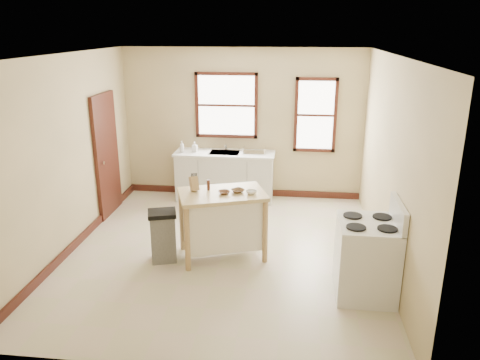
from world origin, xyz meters
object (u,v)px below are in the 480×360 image
soap_bottle_b (195,147)px  kitchen_island (222,224)px  dish_rack (255,150)px  trash_bin (163,236)px  soap_bottle_a (182,147)px  bowl_a (224,192)px  bowl_b (238,191)px  pepper_grinder (208,185)px  bowl_c (251,192)px  knife_block (194,184)px  gas_stove (367,249)px

soap_bottle_b → kitchen_island: 2.50m
dish_rack → trash_bin: dish_rack is taller
kitchen_island → soap_bottle_a: bearing=96.7°
bowl_a → bowl_b: 0.20m
pepper_grinder → bowl_b: 0.43m
dish_rack → bowl_c: (0.16, -2.33, 0.01)m
soap_bottle_b → knife_block: size_ratio=0.96×
soap_bottle_b → kitchen_island: bearing=-63.5°
kitchen_island → bowl_c: bearing=-20.2°
bowl_a → bowl_b: (0.18, 0.08, 0.00)m
bowl_b → bowl_c: bowl_c is taller
dish_rack → bowl_a: dish_rack is taller
bowl_b → gas_stove: bearing=-26.6°
soap_bottle_a → trash_bin: size_ratio=0.30×
soap_bottle_a → bowl_c: soap_bottle_a is taller
dish_rack → pepper_grinder: size_ratio=2.78×
knife_block → gas_stove: size_ratio=0.16×
dish_rack → soap_bottle_a: bearing=-172.9°
pepper_grinder → bowl_b: size_ratio=0.85×
soap_bottle_a → dish_rack: soap_bottle_a is taller
soap_bottle_a → gas_stove: bearing=-29.4°
bowl_b → trash_bin: (-1.02, -0.28, -0.61)m
dish_rack → knife_block: size_ratio=2.09×
knife_block → trash_bin: size_ratio=0.27×
dish_rack → gas_stove: gas_stove is taller
dish_rack → trash_bin: bearing=-110.0°
soap_bottle_a → bowl_b: 2.54m
soap_bottle_b → knife_block: knife_block is taller
soap_bottle_a → pepper_grinder: bearing=-51.5°
knife_block → gas_stove: gas_stove is taller
trash_bin → soap_bottle_a: bearing=79.4°
dish_rack → pepper_grinder: 2.30m
dish_rack → gas_stove: size_ratio=0.34×
bowl_a → soap_bottle_a: bearing=116.5°
kitchen_island → trash_bin: 0.84m
kitchen_island → knife_block: (-0.39, 0.02, 0.58)m
soap_bottle_b → bowl_c: 2.62m
pepper_grinder → gas_stove: gas_stove is taller
bowl_c → trash_bin: bearing=-168.9°
knife_block → pepper_grinder: bearing=-17.9°
kitchen_island → bowl_c: 0.65m
bowl_a → trash_bin: (-0.84, -0.19, -0.61)m
kitchen_island → gas_stove: bearing=-42.5°
knife_block → pepper_grinder: knife_block is taller
dish_rack → trash_bin: 2.84m
knife_block → bowl_a: (0.43, -0.07, -0.08)m
dish_rack → bowl_a: (-0.21, -2.38, 0.01)m
soap_bottle_a → kitchen_island: 2.53m
pepper_grinder → bowl_c: pepper_grinder is taller
pepper_grinder → bowl_a: (0.24, -0.13, -0.06)m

